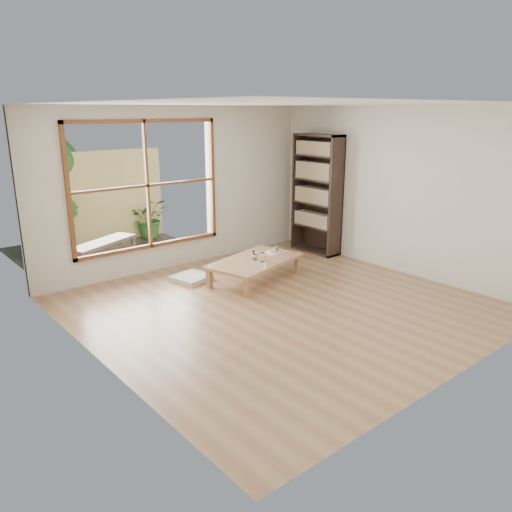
{
  "coord_description": "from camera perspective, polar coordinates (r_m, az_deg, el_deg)",
  "views": [
    {
      "loc": [
        -4.26,
        -4.6,
        2.53
      ],
      "look_at": [
        0.06,
        0.57,
        0.55
      ],
      "focal_mm": 35.0,
      "sensor_mm": 36.0,
      "label": 1
    }
  ],
  "objects": [
    {
      "name": "ground",
      "position": [
        6.77,
        2.7,
        -5.61
      ],
      "size": [
        5.0,
        5.0,
        0.0
      ],
      "primitive_type": "plane",
      "color": "#9D7E4E",
      "rests_on": "ground"
    },
    {
      "name": "low_table",
      "position": [
        7.64,
        -0.11,
        -0.68
      ],
      "size": [
        1.66,
        1.19,
        0.33
      ],
      "rotation": [
        0.0,
        0.0,
        0.25
      ],
      "color": "tan",
      "rests_on": "ground"
    },
    {
      "name": "floor_cushion",
      "position": [
        7.77,
        -7.39,
        -2.49
      ],
      "size": [
        0.6,
        0.6,
        0.07
      ],
      "primitive_type": "cube",
      "rotation": [
        0.0,
        0.0,
        0.22
      ],
      "color": "beige",
      "rests_on": "ground"
    },
    {
      "name": "bookshelf",
      "position": [
        9.12,
        6.97,
        7.0
      ],
      "size": [
        0.34,
        0.96,
        2.13
      ],
      "primitive_type": "cube",
      "color": "#32251C",
      "rests_on": "ground"
    },
    {
      "name": "glass_tall",
      "position": [
        7.5,
        0.75,
        -0.14
      ],
      "size": [
        0.07,
        0.07,
        0.14
      ],
      "primitive_type": "cylinder",
      "color": "silver",
      "rests_on": "low_table"
    },
    {
      "name": "glass_mid",
      "position": [
        7.68,
        -0.27,
        0.05
      ],
      "size": [
        0.06,
        0.06,
        0.09
      ],
      "primitive_type": "cylinder",
      "color": "silver",
      "rests_on": "low_table"
    },
    {
      "name": "glass_short",
      "position": [
        7.75,
        -0.27,
        0.22
      ],
      "size": [
        0.07,
        0.07,
        0.09
      ],
      "primitive_type": "cylinder",
      "color": "silver",
      "rests_on": "low_table"
    },
    {
      "name": "glass_small",
      "position": [
        7.59,
        -0.11,
        -0.14
      ],
      "size": [
        0.07,
        0.07,
        0.09
      ],
      "primitive_type": "cylinder",
      "color": "silver",
      "rests_on": "low_table"
    },
    {
      "name": "food_tray",
      "position": [
        8.02,
        2.23,
        0.6
      ],
      "size": [
        0.32,
        0.23,
        0.1
      ],
      "rotation": [
        0.0,
        0.0,
        0.05
      ],
      "color": "white",
      "rests_on": "low_table"
    },
    {
      "name": "deck",
      "position": [
        9.3,
        -15.12,
        0.01
      ],
      "size": [
        2.8,
        2.0,
        0.05
      ],
      "primitive_type": "cube",
      "color": "#3C332B",
      "rests_on": "ground"
    },
    {
      "name": "garden_bench",
      "position": [
        8.67,
        -17.14,
        1.22
      ],
      "size": [
        1.32,
        0.88,
        0.41
      ],
      "rotation": [
        0.0,
        0.0,
        0.43
      ],
      "color": "#32251C",
      "rests_on": "deck"
    },
    {
      "name": "bamboo_fence",
      "position": [
        10.0,
        -17.96,
        6.2
      ],
      "size": [
        2.8,
        0.06,
        1.8
      ],
      "primitive_type": "cube",
      "color": "#DEC471",
      "rests_on": "ground"
    },
    {
      "name": "shrub_right",
      "position": [
        10.37,
        -12.03,
        4.3
      ],
      "size": [
        0.9,
        0.85,
        0.8
      ],
      "primitive_type": "imported",
      "rotation": [
        0.0,
        0.0,
        -0.39
      ],
      "color": "#2E6224",
      "rests_on": "deck"
    },
    {
      "name": "shrub_left",
      "position": [
        9.59,
        -21.05,
        3.14
      ],
      "size": [
        0.67,
        0.61,
        0.98
      ],
      "primitive_type": "imported",
      "rotation": [
        0.0,
        0.0,
        -0.41
      ],
      "color": "#2E6224",
      "rests_on": "deck"
    },
    {
      "name": "garden_tree",
      "position": [
        9.97,
        -22.65,
        9.94
      ],
      "size": [
        1.04,
        0.85,
        2.22
      ],
      "color": "#4C3D2D",
      "rests_on": "ground"
    }
  ]
}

